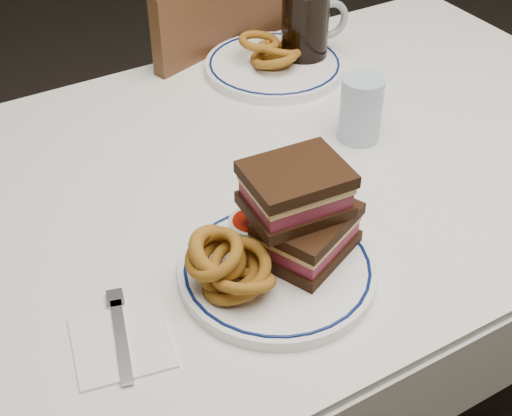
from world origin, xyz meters
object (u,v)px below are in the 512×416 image
main_plate (277,270)px  far_plate (274,66)px  chair_far (199,122)px  reuben_sandwich (301,212)px  beer_mug (307,25)px

main_plate → far_plate: size_ratio=0.98×
chair_far → reuben_sandwich: 0.85m
far_plate → main_plate: bearing=-121.1°
main_plate → far_plate: bearing=58.9°
main_plate → reuben_sandwich: reuben_sandwich is taller
main_plate → beer_mug: beer_mug is taller
main_plate → beer_mug: size_ratio=1.69×
reuben_sandwich → chair_far: bearing=74.6°
chair_far → beer_mug: bearing=-65.6°
reuben_sandwich → far_plate: size_ratio=0.58×
reuben_sandwich → beer_mug: (0.33, 0.49, -0.00)m
chair_far → main_plate: 0.85m
chair_far → beer_mug: (0.12, -0.27, 0.34)m
chair_far → reuben_sandwich: bearing=-105.4°
chair_far → main_plate: size_ratio=3.38×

